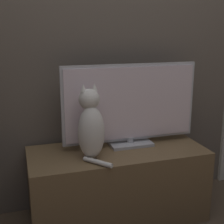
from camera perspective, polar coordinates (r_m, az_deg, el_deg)
wall_back at (r=2.15m, az=-1.41°, el=16.62°), size 4.80×0.05×2.60m
tv_stand at (r=2.12m, az=0.96°, el=-12.99°), size 1.13×0.48×0.48m
tv at (r=2.04m, az=3.41°, el=1.23°), size 0.91×0.17×0.54m
cat at (r=1.84m, az=-3.90°, el=-2.64°), size 0.17×0.28×0.45m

